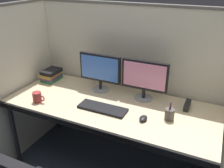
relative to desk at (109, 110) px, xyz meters
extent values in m
cube|color=beige|center=(0.00, 0.46, 0.08)|extent=(2.20, 0.05, 1.55)
cube|color=#605B56|center=(0.00, 0.46, 0.87)|extent=(2.21, 0.06, 0.02)
cube|color=beige|center=(-0.99, -0.09, 0.08)|extent=(0.05, 1.40, 1.55)
cube|color=#605B56|center=(-0.99, -0.09, 0.87)|extent=(0.06, 1.41, 0.02)
cube|color=beige|center=(0.00, 0.01, 0.03)|extent=(1.90, 0.80, 0.04)
cube|color=black|center=(0.00, -0.38, 0.03)|extent=(1.90, 0.02, 0.05)
cylinder|color=black|center=(-0.89, -0.33, -0.34)|extent=(0.04, 0.04, 0.70)
cylinder|color=black|center=(-0.89, 0.35, -0.34)|extent=(0.04, 0.04, 0.70)
cylinder|color=black|center=(0.89, 0.35, -0.34)|extent=(0.04, 0.04, 0.70)
cylinder|color=gray|center=(-0.21, 0.24, 0.06)|extent=(0.17, 0.17, 0.01)
cylinder|color=black|center=(-0.21, 0.24, 0.11)|extent=(0.03, 0.03, 0.09)
cube|color=black|center=(-0.21, 0.24, 0.29)|extent=(0.43, 0.03, 0.27)
cube|color=#3F72D8|center=(-0.21, 0.22, 0.29)|extent=(0.39, 0.01, 0.23)
cylinder|color=gray|center=(0.24, 0.24, 0.06)|extent=(0.17, 0.17, 0.01)
cylinder|color=black|center=(0.24, 0.24, 0.11)|extent=(0.03, 0.03, 0.09)
cube|color=black|center=(0.24, 0.24, 0.29)|extent=(0.43, 0.03, 0.27)
cube|color=pink|center=(0.24, 0.23, 0.29)|extent=(0.39, 0.01, 0.23)
cube|color=black|center=(-0.02, -0.10, 0.06)|extent=(0.43, 0.15, 0.02)
ellipsoid|color=black|center=(0.36, -0.11, 0.07)|extent=(0.06, 0.10, 0.03)
cylinder|color=#59595B|center=(0.36, -0.09, 0.08)|extent=(0.01, 0.01, 0.01)
cube|color=black|center=(0.64, 0.24, 0.08)|extent=(0.04, 0.15, 0.06)
cube|color=#26723F|center=(-0.81, 0.23, 0.06)|extent=(0.15, 0.21, 0.03)
cube|color=#4C3366|center=(-0.81, 0.22, 0.09)|extent=(0.15, 0.21, 0.03)
cube|color=olive|center=(-0.81, 0.21, 0.12)|extent=(0.15, 0.21, 0.03)
cube|color=black|center=(-0.80, 0.22, 0.16)|extent=(0.15, 0.21, 0.04)
cylinder|color=#993333|center=(-0.62, -0.23, 0.10)|extent=(0.08, 0.08, 0.09)
torus|color=#993333|center=(-0.56, -0.23, 0.10)|extent=(0.06, 0.01, 0.06)
cylinder|color=#4C4742|center=(0.54, -0.01, 0.10)|extent=(0.08, 0.08, 0.09)
cylinder|color=red|center=(0.54, -0.02, 0.14)|extent=(0.01, 0.01, 0.15)
cylinder|color=#263FB2|center=(0.54, 0.00, 0.13)|extent=(0.01, 0.01, 0.14)
cylinder|color=black|center=(0.54, 0.01, 0.13)|extent=(0.01, 0.01, 0.14)
camera|label=1|loc=(0.83, -1.70, 1.13)|focal=38.73mm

